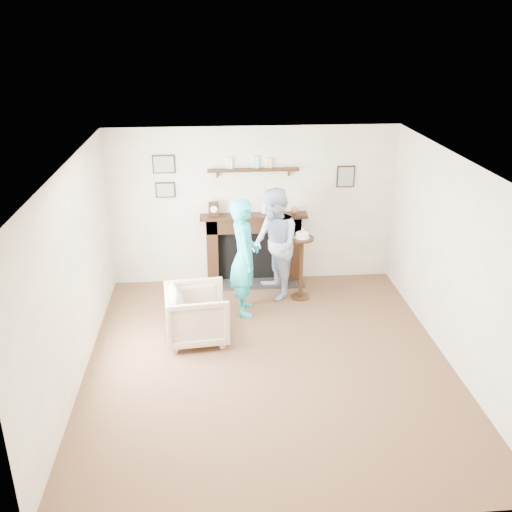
{
  "coord_description": "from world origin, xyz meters",
  "views": [
    {
      "loc": [
        -0.65,
        -6.05,
        3.96
      ],
      "look_at": [
        -0.08,
        0.9,
        1.06
      ],
      "focal_mm": 40.0,
      "sensor_mm": 36.0,
      "label": 1
    }
  ],
  "objects_px": {
    "man": "(274,295)",
    "pedestal_table": "(301,256)",
    "armchair": "(198,338)",
    "woman": "(244,311)"
  },
  "relations": [
    {
      "from": "man",
      "to": "pedestal_table",
      "type": "distance_m",
      "value": 0.81
    },
    {
      "from": "man",
      "to": "woman",
      "type": "distance_m",
      "value": 0.69
    },
    {
      "from": "armchair",
      "to": "pedestal_table",
      "type": "xyz_separation_m",
      "value": [
        1.55,
        1.11,
        0.69
      ]
    },
    {
      "from": "armchair",
      "to": "man",
      "type": "xyz_separation_m",
      "value": [
        1.16,
        1.21,
        0.0
      ]
    },
    {
      "from": "armchair",
      "to": "woman",
      "type": "height_order",
      "value": "woman"
    },
    {
      "from": "armchair",
      "to": "pedestal_table",
      "type": "bearing_deg",
      "value": -59.97
    },
    {
      "from": "woman",
      "to": "armchair",
      "type": "bearing_deg",
      "value": 134.85
    },
    {
      "from": "armchair",
      "to": "pedestal_table",
      "type": "distance_m",
      "value": 2.03
    },
    {
      "from": "woman",
      "to": "pedestal_table",
      "type": "relative_size",
      "value": 1.53
    },
    {
      "from": "man",
      "to": "armchair",
      "type": "bearing_deg",
      "value": -56.53
    }
  ]
}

